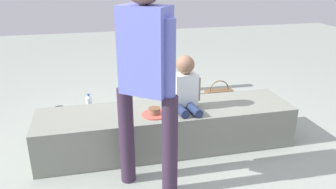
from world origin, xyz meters
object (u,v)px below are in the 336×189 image
object	(u,v)px
party_cup_red	(156,99)
handbag_brown_canvas	(219,99)
adult_standing	(146,65)
cake_box_white	(158,119)
cake_plate	(155,113)
child_seated	(185,86)
water_bottle_far_side	(180,87)
gift_bag	(191,92)
water_bottle_near_gift	(89,103)
handbag_black_leather	(62,125)

from	to	relation	value
party_cup_red	handbag_brown_canvas	xyz separation A→B (m)	(0.68, -0.34, 0.07)
adult_standing	cake_box_white	xyz separation A→B (m)	(0.29, 1.04, -0.90)
cake_plate	party_cup_red	xyz separation A→B (m)	(0.24, 1.16, -0.35)
child_seated	water_bottle_far_side	distance (m)	1.39
gift_bag	water_bottle_near_gift	bearing A→B (deg)	179.60
adult_standing	cake_plate	distance (m)	0.73
cake_plate	handbag_black_leather	size ratio (longest dim) A/B	0.73
party_cup_red	handbag_black_leather	size ratio (longest dim) A/B	0.31
gift_bag	party_cup_red	size ratio (longest dim) A/B	3.06
child_seated	party_cup_red	bearing A→B (deg)	92.50
cake_plate	water_bottle_far_side	xyz separation A→B (m)	(0.60, 1.33, -0.29)
adult_standing	handbag_black_leather	bearing A→B (deg)	123.82
gift_bag	water_bottle_far_side	distance (m)	0.24
water_bottle_near_gift	water_bottle_far_side	bearing A→B (deg)	10.89
cake_plate	water_bottle_near_gift	size ratio (longest dim) A/B	1.12
cake_box_white	gift_bag	bearing A→B (deg)	44.58
water_bottle_far_side	party_cup_red	distance (m)	0.40
adult_standing	cake_plate	size ratio (longest dim) A/B	7.03
water_bottle_far_side	handbag_brown_canvas	size ratio (longest dim) A/B	0.69
party_cup_red	handbag_black_leather	world-z (taller)	handbag_black_leather
party_cup_red	handbag_black_leather	bearing A→B (deg)	-150.81
adult_standing	water_bottle_far_side	distance (m)	2.11
cake_box_white	handbag_black_leather	distance (m)	0.97
adult_standing	water_bottle_far_side	size ratio (longest dim) A/B	6.64
child_seated	cake_box_white	distance (m)	0.76
adult_standing	handbag_black_leather	xyz separation A→B (m)	(-0.68, 1.02, -0.85)
child_seated	adult_standing	bearing A→B (deg)	-129.36
handbag_black_leather	child_seated	bearing A→B (deg)	-23.99
child_seated	adult_standing	world-z (taller)	adult_standing
water_bottle_far_side	cake_box_white	size ratio (longest dim) A/B	0.77
cake_plate	water_bottle_near_gift	world-z (taller)	cake_plate
water_bottle_near_gift	party_cup_red	world-z (taller)	water_bottle_near_gift
cake_box_white	handbag_brown_canvas	size ratio (longest dim) A/B	0.90
adult_standing	cake_plate	world-z (taller)	adult_standing
adult_standing	gift_bag	size ratio (longest dim) A/B	5.43
child_seated	handbag_black_leather	size ratio (longest dim) A/B	1.57
cake_box_white	water_bottle_far_side	bearing A→B (deg)	58.66
adult_standing	handbag_black_leather	world-z (taller)	adult_standing
adult_standing	water_bottle_near_gift	size ratio (longest dim) A/B	7.84
child_seated	adult_standing	size ratio (longest dim) A/B	0.31
cake_plate	water_bottle_near_gift	xyz separation A→B (m)	(-0.55, 1.11, -0.30)
water_bottle_near_gift	cake_box_white	distance (m)	0.87
cake_plate	handbag_black_leather	xyz separation A→B (m)	(-0.82, 0.56, -0.29)
water_bottle_near_gift	handbag_black_leather	world-z (taller)	handbag_black_leather
cake_box_white	handbag_black_leather	xyz separation A→B (m)	(-0.97, -0.02, 0.05)
cake_box_white	handbag_brown_canvas	world-z (taller)	handbag_brown_canvas
cake_plate	water_bottle_near_gift	distance (m)	1.28
handbag_black_leather	water_bottle_near_gift	bearing A→B (deg)	63.60
cake_plate	handbag_black_leather	distance (m)	1.04
cake_box_white	handbag_brown_canvas	xyz separation A→B (m)	(0.78, 0.24, 0.07)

